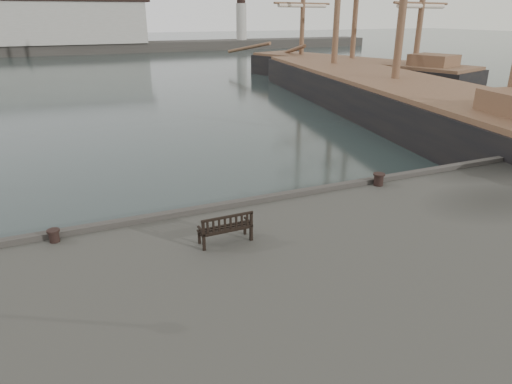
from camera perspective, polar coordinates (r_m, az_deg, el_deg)
ground at (r=16.59m, az=-3.55°, el=-6.65°), size 400.00×400.00×0.00m
breakwater at (r=105.84m, az=-24.85°, el=17.67°), size 140.00×9.50×12.20m
bench at (r=13.30m, az=-3.83°, el=-5.19°), size 1.57×0.57×0.90m
bollard_left at (r=14.60m, az=-23.94°, el=-5.01°), size 0.45×0.45×0.38m
bollard_right at (r=18.30m, az=15.08°, el=1.53°), size 0.60×0.60×0.48m
tall_ship_main at (r=39.75m, az=16.66°, el=10.44°), size 16.04×44.86×33.00m
tall_ship_far at (r=57.58m, az=11.75°, el=14.04°), size 14.87×29.92×25.19m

